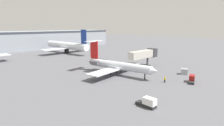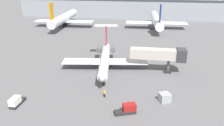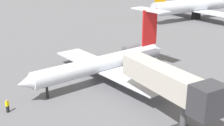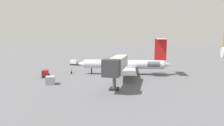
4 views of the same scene
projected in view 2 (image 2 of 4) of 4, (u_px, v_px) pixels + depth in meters
ground_plane at (98, 71)px, 59.27m from camera, size 400.00×400.00×0.10m
regional_jet at (105, 58)px, 60.15m from camera, size 23.40×26.25×10.07m
jet_bridge at (162, 55)px, 57.13m from camera, size 14.17×3.23×6.56m
ground_crew_marshaller at (104, 93)px, 46.29m from camera, size 0.45×0.48×1.69m
baggage_tug_lead at (127, 109)px, 40.87m from camera, size 4.24×2.74×1.90m
baggage_tug_trailing at (16, 102)px, 43.29m from camera, size 1.43×4.01×1.90m
cargo_container_uld at (165, 97)px, 44.71m from camera, size 2.74×2.64×1.80m
terminal_building at (130, 7)px, 138.83m from camera, size 133.19×23.71×11.42m
parked_airliner_west_end at (64, 18)px, 109.19m from camera, size 29.15×34.56×13.42m
parked_airliner_west_mid at (156, 20)px, 105.58m from camera, size 29.09×34.43×13.11m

